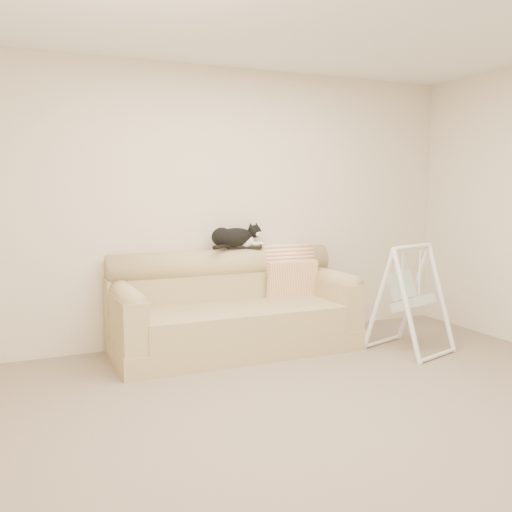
{
  "coord_description": "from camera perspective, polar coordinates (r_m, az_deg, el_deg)",
  "views": [
    {
      "loc": [
        -1.91,
        -3.15,
        1.49
      ],
      "look_at": [
        0.04,
        1.27,
        0.9
      ],
      "focal_mm": 40.0,
      "sensor_mm": 36.0,
      "label": 1
    }
  ],
  "objects": [
    {
      "name": "remote_a",
      "position": [
        5.43,
        -2.0,
        0.85
      ],
      "size": [
        0.18,
        0.05,
        0.03
      ],
      "color": "black",
      "rests_on": "sofa"
    },
    {
      "name": "room_shell",
      "position": [
        3.69,
        7.43,
        7.52
      ],
      "size": [
        5.04,
        4.04,
        2.6
      ],
      "color": "beige",
      "rests_on": "ground"
    },
    {
      "name": "ground_plane",
      "position": [
        3.97,
        7.07,
        -15.08
      ],
      "size": [
        5.0,
        5.0,
        0.0
      ],
      "primitive_type": "plane",
      "color": "#766554",
      "rests_on": "ground"
    },
    {
      "name": "baby_swing",
      "position": [
        5.35,
        15.1,
        -4.07
      ],
      "size": [
        0.75,
        0.78,
        0.98
      ],
      "color": "white",
      "rests_on": "ground"
    },
    {
      "name": "throw_blanket",
      "position": [
        5.65,
        3.01,
        -0.8
      ],
      "size": [
        0.52,
        0.38,
        0.58
      ],
      "color": "#C86C39",
      "rests_on": "sofa"
    },
    {
      "name": "sofa",
      "position": [
        5.25,
        -2.34,
        -5.56
      ],
      "size": [
        2.2,
        0.93,
        0.9
      ],
      "color": "tan",
      "rests_on": "ground"
    },
    {
      "name": "tuxedo_cat",
      "position": [
        5.41,
        -2.1,
        1.9
      ],
      "size": [
        0.6,
        0.36,
        0.24
      ],
      "color": "black",
      "rests_on": "sofa"
    },
    {
      "name": "remote_b",
      "position": [
        5.47,
        -0.32,
        0.87
      ],
      "size": [
        0.17,
        0.11,
        0.02
      ],
      "color": "black",
      "rests_on": "sofa"
    }
  ]
}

